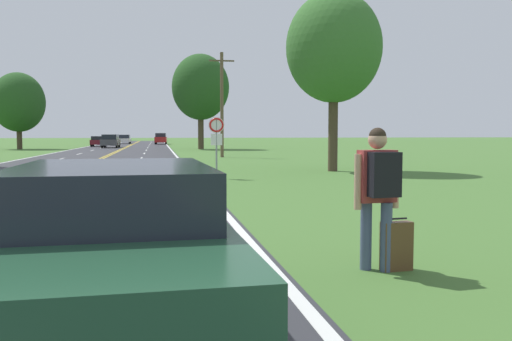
# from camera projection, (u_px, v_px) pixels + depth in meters

# --- Properties ---
(hitchhiker_person) EXTENTS (0.61, 0.44, 1.80)m
(hitchhiker_person) POSITION_uv_depth(u_px,v_px,m) (378.00, 184.00, 6.71)
(hitchhiker_person) COLOR #475175
(hitchhiker_person) RESTS_ON ground
(suitcase) EXTENTS (0.41, 0.20, 0.67)m
(suitcase) POSITION_uv_depth(u_px,v_px,m) (396.00, 246.00, 6.81)
(suitcase) COLOR brown
(suitcase) RESTS_ON ground
(traffic_sign) EXTENTS (0.60, 0.10, 2.34)m
(traffic_sign) POSITION_uv_depth(u_px,v_px,m) (216.00, 133.00, 20.59)
(traffic_sign) COLOR gray
(traffic_sign) RESTS_ON ground
(utility_pole_midground) EXTENTS (1.80, 0.24, 7.48)m
(utility_pole_midground) POSITION_uv_depth(u_px,v_px,m) (222.00, 103.00, 38.75)
(utility_pole_midground) COLOR brown
(utility_pole_midground) RESTS_ON ground
(tree_behind_sign) EXTENTS (4.31, 4.31, 8.06)m
(tree_behind_sign) POSITION_uv_depth(u_px,v_px,m) (334.00, 48.00, 24.30)
(tree_behind_sign) COLOR #473828
(tree_behind_sign) RESTS_ON ground
(tree_right_cluster) EXTENTS (6.13, 6.13, 10.20)m
(tree_right_cluster) POSITION_uv_depth(u_px,v_px,m) (201.00, 87.00, 58.06)
(tree_right_cluster) COLOR #473828
(tree_right_cluster) RESTS_ON ground
(tree_far_back) EXTENTS (5.54, 5.54, 8.24)m
(tree_far_back) POSITION_uv_depth(u_px,v_px,m) (18.00, 102.00, 58.10)
(tree_far_back) COLOR #473828
(tree_far_back) RESTS_ON ground
(car_dark_green_sedan_nearest) EXTENTS (1.99, 4.53, 1.45)m
(car_dark_green_sedan_nearest) POSITION_uv_depth(u_px,v_px,m) (114.00, 245.00, 4.67)
(car_dark_green_sedan_nearest) COLOR black
(car_dark_green_sedan_nearest) RESTS_ON ground
(car_dark_grey_hatchback_approaching) EXTENTS (2.07, 4.07, 1.57)m
(car_dark_grey_hatchback_approaching) POSITION_uv_depth(u_px,v_px,m) (111.00, 141.00, 64.10)
(car_dark_grey_hatchback_approaching) COLOR black
(car_dark_grey_hatchback_approaching) RESTS_ON ground
(car_maroon_hatchback_mid_near) EXTENTS (1.74, 3.54, 1.34)m
(car_maroon_hatchback_mid_near) POSITION_uv_depth(u_px,v_px,m) (98.00, 141.00, 69.73)
(car_maroon_hatchback_mid_near) COLOR black
(car_maroon_hatchback_mid_near) RESTS_ON ground
(car_red_suv_mid_far) EXTENTS (2.00, 4.93, 1.74)m
(car_red_suv_mid_far) POSITION_uv_depth(u_px,v_px,m) (161.00, 138.00, 84.50)
(car_red_suv_mid_far) COLOR black
(car_red_suv_mid_far) RESTS_ON ground
(car_white_hatchback_receding) EXTENTS (1.95, 3.92, 1.47)m
(car_white_hatchback_receding) POSITION_uv_depth(u_px,v_px,m) (124.00, 139.00, 88.40)
(car_white_hatchback_receding) COLOR black
(car_white_hatchback_receding) RESTS_ON ground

